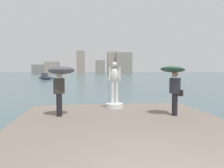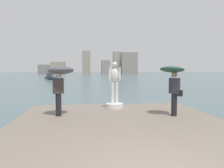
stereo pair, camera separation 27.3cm
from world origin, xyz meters
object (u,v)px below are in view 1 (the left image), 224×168
onlooker_left (61,76)px  boat_mid (45,77)px  statue_white_figure (114,93)px  onlooker_right (173,78)px

onlooker_left → boat_mid: size_ratio=0.45×
statue_white_figure → boat_mid: statue_white_figure is taller
boat_mid → onlooker_left: bearing=-79.6°
onlooker_right → boat_mid: size_ratio=0.45×
statue_white_figure → onlooker_right: 2.93m
onlooker_left → boat_mid: onlooker_left is taller
onlooker_left → boat_mid: bearing=100.4°
onlooker_left → onlooker_right: onlooker_right is taller
statue_white_figure → onlooker_right: bearing=-42.8°
statue_white_figure → boat_mid: size_ratio=0.50×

